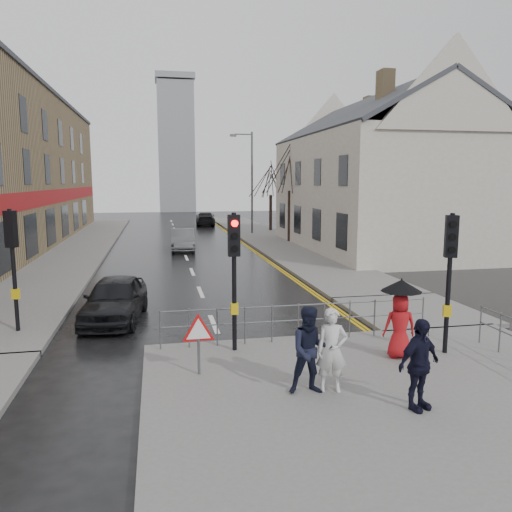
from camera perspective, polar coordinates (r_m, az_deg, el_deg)
name	(u,v)px	position (r m, az deg, el deg)	size (l,w,h in m)	color
ground	(228,358)	(12.42, -3.23, -11.62)	(120.00, 120.00, 0.00)	black
near_pavement	(413,408)	(10.19, 17.52, -16.26)	(10.00, 9.00, 0.14)	#605E5B
left_pavement	(82,245)	(35.14, -19.26, 1.18)	(4.00, 44.00, 0.14)	#605E5B
right_pavement	(266,238)	(37.67, 1.16, 2.12)	(4.00, 40.00, 0.14)	#605E5B
pavement_bridge_right	(412,311)	(17.18, 17.35, -6.03)	(4.00, 4.20, 0.14)	#605E5B
building_right_cream	(376,173)	(32.54, 13.56, 9.18)	(9.00, 16.40, 10.10)	beige
church_tower	(176,148)	(73.76, -9.12, 12.09)	(5.00, 5.00, 18.00)	gray
traffic_signal_near_left	(234,257)	(12.02, -2.52, -0.17)	(0.28, 0.27, 3.40)	black
traffic_signal_near_right	(450,259)	(12.69, 21.30, -0.29)	(0.34, 0.33, 3.40)	black
traffic_signal_far_left	(12,248)	(15.17, -26.09, 0.78)	(0.34, 0.33, 3.40)	black
guard_railing_front	(298,314)	(13.11, 4.88, -6.60)	(7.14, 0.04, 1.00)	#595B5E
warning_sign	(198,334)	(10.86, -6.60, -8.84)	(0.80, 0.07, 1.35)	#595B5E
street_lamp	(250,176)	(40.24, -0.71, 9.14)	(1.83, 0.25, 8.00)	#595B5E
tree_near	(290,169)	(34.77, 3.91, 9.93)	(2.40, 2.40, 6.58)	#30211A
tree_far	(271,180)	(42.65, 1.70, 8.72)	(2.40, 2.40, 5.64)	#30211A
pedestrian_a	(332,350)	(10.11, 8.66, -10.59)	(0.61, 0.40, 1.68)	silver
pedestrian_b	(311,350)	(9.95, 6.28, -10.66)	(0.85, 0.66, 1.75)	black
pedestrian_with_umbrella	(400,313)	(12.24, 16.16, -6.31)	(0.96, 0.96, 1.88)	#AF1419
pedestrian_d	(419,364)	(9.70, 18.13, -11.70)	(1.00, 0.42, 1.70)	black
car_parked	(115,299)	(16.01, -15.83, -4.74)	(1.63, 4.04, 1.38)	black
car_mid	(183,240)	(31.44, -8.36, 1.85)	(1.42, 4.07, 1.34)	#4E5254
car_far	(205,219)	(49.16, -5.81, 4.26)	(1.83, 4.51, 1.31)	black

